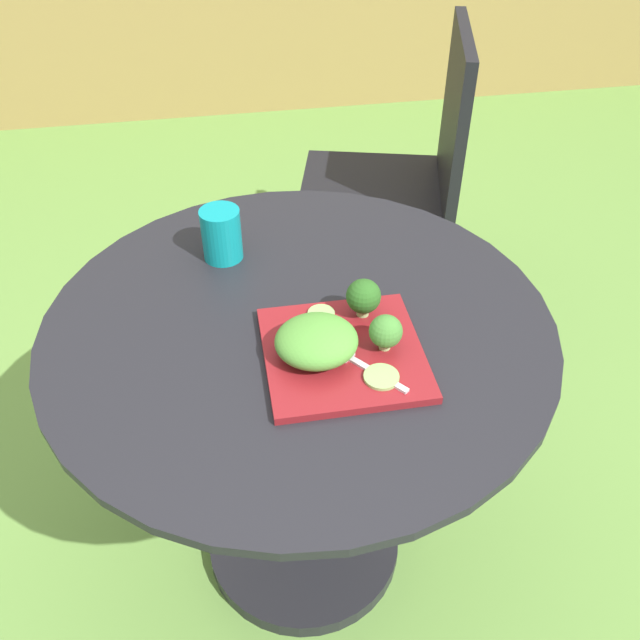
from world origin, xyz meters
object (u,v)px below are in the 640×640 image
object	(u,v)px
fork	(359,363)
salad_plate	(343,353)
drinking_glass	(222,237)
patio_chair	(409,166)

from	to	relation	value
fork	salad_plate	bearing A→B (deg)	116.67
drinking_glass	fork	size ratio (longest dim) A/B	0.78
salad_plate	fork	bearing A→B (deg)	-63.33
drinking_glass	salad_plate	bearing A→B (deg)	-61.13
fork	drinking_glass	bearing A→B (deg)	118.65
drinking_glass	patio_chair	bearing A→B (deg)	47.94
drinking_glass	fork	bearing A→B (deg)	-61.35
salad_plate	patio_chair	bearing A→B (deg)	67.72
salad_plate	drinking_glass	size ratio (longest dim) A/B	2.50
patio_chair	drinking_glass	distance (m)	0.85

